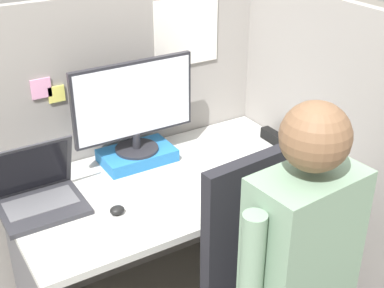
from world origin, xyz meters
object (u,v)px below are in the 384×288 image
(laptop, at_px, (39,195))
(carrot_toy, at_px, (248,192))
(stapler, at_px, (273,137))
(person, at_px, (312,282))
(monitor, at_px, (134,104))
(paper_box, at_px, (137,155))

(laptop, distance_m, carrot_toy, 0.81)
(stapler, height_order, carrot_toy, stapler)
(person, bearing_deg, stapler, 57.62)
(monitor, bearing_deg, paper_box, -90.00)
(laptop, xyz_separation_m, stapler, (1.11, -0.04, -0.02))
(monitor, height_order, carrot_toy, monitor)
(stapler, relative_size, carrot_toy, 0.97)
(laptop, bearing_deg, monitor, 15.84)
(laptop, xyz_separation_m, person, (0.56, -0.90, 0.00))
(laptop, bearing_deg, stapler, -1.87)
(carrot_toy, distance_m, person, 0.57)
(monitor, relative_size, laptop, 1.74)
(paper_box, relative_size, monitor, 0.58)
(carrot_toy, bearing_deg, stapler, 40.02)
(monitor, xyz_separation_m, stapler, (0.63, -0.17, -0.25))
(monitor, height_order, laptop, monitor)
(monitor, xyz_separation_m, person, (0.08, -1.04, -0.22))
(paper_box, distance_m, person, 1.04)
(laptop, distance_m, stapler, 1.11)
(carrot_toy, relative_size, person, 0.11)
(paper_box, relative_size, stapler, 2.27)
(laptop, bearing_deg, paper_box, 15.52)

